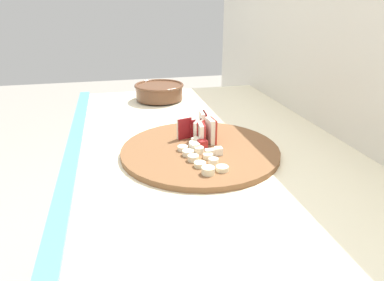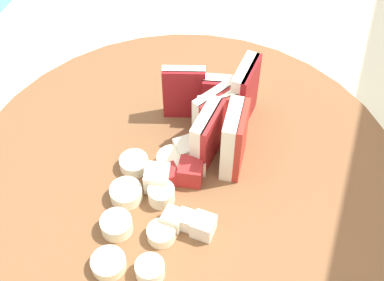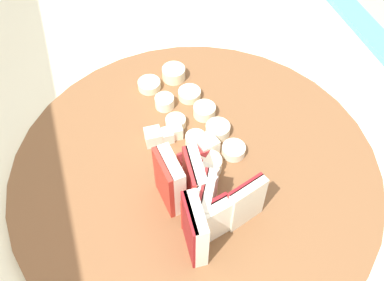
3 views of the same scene
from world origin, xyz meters
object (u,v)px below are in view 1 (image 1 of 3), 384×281
(banana_slice_rows, at_px, (200,157))
(cutting_board, at_px, (200,151))
(apple_wedge_fan, at_px, (201,129))
(apple_dice_pile, at_px, (203,146))
(ceramic_bowl, at_px, (159,91))

(banana_slice_rows, bearing_deg, cutting_board, 165.74)
(cutting_board, xyz_separation_m, banana_slice_rows, (0.06, -0.02, 0.01))
(apple_wedge_fan, relative_size, apple_dice_pile, 1.08)
(cutting_board, distance_m, apple_wedge_fan, 0.07)
(cutting_board, height_order, apple_wedge_fan, apple_wedge_fan)
(cutting_board, distance_m, banana_slice_rows, 0.07)
(apple_dice_pile, xyz_separation_m, ceramic_bowl, (-0.52, -0.03, 0.01))
(cutting_board, relative_size, banana_slice_rows, 2.28)
(apple_wedge_fan, distance_m, ceramic_bowl, 0.45)
(banana_slice_rows, xyz_separation_m, ceramic_bowl, (-0.57, -0.01, 0.01))
(ceramic_bowl, bearing_deg, apple_dice_pile, 3.71)
(cutting_board, bearing_deg, apple_dice_pile, 14.73)
(apple_dice_pile, relative_size, ceramic_bowl, 0.50)
(apple_dice_pile, distance_m, banana_slice_rows, 0.06)
(apple_wedge_fan, height_order, apple_dice_pile, apple_wedge_fan)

